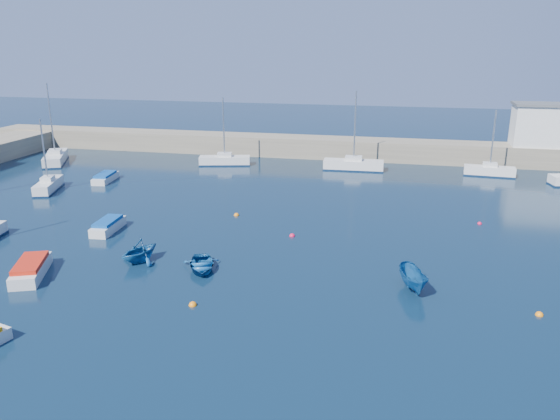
% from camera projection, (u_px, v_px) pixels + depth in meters
% --- Properties ---
extents(ground, '(220.00, 220.00, 0.00)m').
position_uv_depth(ground, '(189.00, 310.00, 32.11)').
color(ground, '#0C2135').
rests_on(ground, ground).
extents(back_wall, '(96.00, 4.50, 2.60)m').
position_uv_depth(back_wall, '(315.00, 147.00, 74.59)').
color(back_wall, gray).
rests_on(back_wall, ground).
extents(harbor_office, '(10.00, 4.00, 5.00)m').
position_uv_depth(harbor_office, '(556.00, 126.00, 67.18)').
color(harbor_office, silver).
rests_on(harbor_office, back_wall).
extents(sailboat_3, '(3.25, 5.87, 7.60)m').
position_uv_depth(sailboat_3, '(48.00, 185.00, 57.54)').
color(sailboat_3, silver).
rests_on(sailboat_3, ground).
extents(sailboat_4, '(5.39, 7.94, 10.17)m').
position_uv_depth(sailboat_4, '(56.00, 158.00, 70.89)').
color(sailboat_4, silver).
rests_on(sailboat_4, ground).
extents(sailboat_5, '(6.66, 3.28, 8.50)m').
position_uv_depth(sailboat_5, '(225.00, 160.00, 69.63)').
color(sailboat_5, silver).
rests_on(sailboat_5, ground).
extents(sailboat_6, '(7.32, 2.29, 9.55)m').
position_uv_depth(sailboat_6, '(353.00, 164.00, 66.92)').
color(sailboat_6, silver).
rests_on(sailboat_6, ground).
extents(sailboat_7, '(5.79, 2.01, 7.66)m').
position_uv_depth(sailboat_7, '(489.00, 171.00, 63.96)').
color(sailboat_7, silver).
rests_on(sailboat_7, ground).
extents(motorboat_0, '(3.40, 5.11, 1.08)m').
position_uv_depth(motorboat_0, '(31.00, 269.00, 36.64)').
color(motorboat_0, silver).
rests_on(motorboat_0, ground).
extents(motorboat_1, '(1.73, 4.20, 1.01)m').
position_uv_depth(motorboat_1, '(108.00, 226.00, 45.35)').
color(motorboat_1, silver).
rests_on(motorboat_1, ground).
extents(motorboat_2, '(2.16, 4.62, 0.92)m').
position_uv_depth(motorboat_2, '(105.00, 177.00, 61.56)').
color(motorboat_2, silver).
rests_on(motorboat_2, ground).
extents(dinghy_center, '(3.70, 4.28, 0.75)m').
position_uv_depth(dinghy_center, '(201.00, 265.00, 37.64)').
color(dinghy_center, '#144E8A').
rests_on(dinghy_center, ground).
extents(dinghy_left, '(3.78, 4.04, 1.71)m').
position_uv_depth(dinghy_left, '(139.00, 251.00, 38.89)').
color(dinghy_left, '#144E8A').
rests_on(dinghy_left, ground).
extents(dinghy_right, '(2.33, 3.85, 1.39)m').
position_uv_depth(dinghy_right, '(413.00, 280.00, 34.52)').
color(dinghy_right, '#144E8A').
rests_on(dinghy_right, ground).
extents(buoy_0, '(0.50, 0.50, 0.50)m').
position_uv_depth(buoy_0, '(193.00, 305.00, 32.65)').
color(buoy_0, orange).
rests_on(buoy_0, ground).
extents(buoy_1, '(0.47, 0.47, 0.47)m').
position_uv_depth(buoy_1, '(292.00, 236.00, 44.25)').
color(buoy_1, '#E7113E').
rests_on(buoy_1, ground).
extents(buoy_2, '(0.46, 0.46, 0.46)m').
position_uv_depth(buoy_2, '(539.00, 315.00, 31.48)').
color(buoy_2, orange).
rests_on(buoy_2, ground).
extents(buoy_3, '(0.48, 0.48, 0.48)m').
position_uv_depth(buoy_3, '(236.00, 215.00, 49.52)').
color(buoy_3, orange).
rests_on(buoy_3, ground).
extents(buoy_4, '(0.38, 0.38, 0.38)m').
position_uv_depth(buoy_4, '(480.00, 224.00, 47.24)').
color(buoy_4, '#E7113E').
rests_on(buoy_4, ground).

